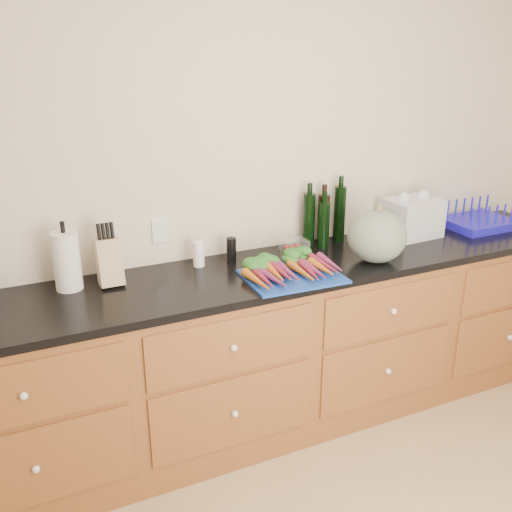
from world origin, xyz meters
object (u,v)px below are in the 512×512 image
knife_block (109,262)px  squash (377,236)px  paper_towel (67,261)px  dish_rack (478,221)px  cutting_board (292,276)px  tomato_box (294,246)px  carrots (288,267)px

knife_block → squash: bearing=-12.0°
squash → paper_towel: size_ratio=1.11×
dish_rack → knife_block: bearing=178.5°
squash → paper_towel: same height
knife_block → dish_rack: 2.28m
dish_rack → cutting_board: bearing=-170.6°
knife_block → tomato_box: size_ratio=1.62×
carrots → tomato_box: (0.19, 0.29, -0.01)m
cutting_board → carrots: bearing=90.0°
carrots → cutting_board: bearing=-90.0°
cutting_board → paper_towel: 1.07m
paper_towel → tomato_box: size_ratio=2.03×
squash → tomato_box: size_ratio=2.25×
cutting_board → dish_rack: dish_rack is taller
cutting_board → squash: 0.52m
carrots → paper_towel: paper_towel is taller
carrots → squash: squash is taller
dish_rack → paper_towel: bearing=178.1°
cutting_board → tomato_box: (0.19, 0.33, 0.03)m
cutting_board → tomato_box: tomato_box is taller
squash → dish_rack: size_ratio=0.76×
squash → cutting_board: bearing=-178.2°
squash → tomato_box: (-0.32, 0.31, -0.11)m
paper_towel → dish_rack: 2.47m
paper_towel → tomato_box: bearing=0.5°
knife_block → cutting_board: bearing=-19.9°
cutting_board → knife_block: 0.89m
tomato_box → knife_block: bearing=-178.3°
tomato_box → dish_rack: 1.27m
knife_block → dish_rack: size_ratio=0.54×
paper_towel → dish_rack: bearing=-1.9°
paper_towel → cutting_board: bearing=-17.5°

